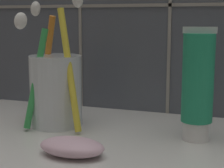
% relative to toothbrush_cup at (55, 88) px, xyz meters
% --- Properties ---
extents(sink_counter, '(0.61, 0.35, 0.02)m').
position_rel_toothbrush_cup_xyz_m(sink_counter, '(0.12, -0.05, -0.06)').
color(sink_counter, silver).
rests_on(sink_counter, ground).
extents(toothbrush_cup, '(0.12, 0.09, 0.19)m').
position_rel_toothbrush_cup_xyz_m(toothbrush_cup, '(0.00, 0.00, 0.00)').
color(toothbrush_cup, silver).
rests_on(toothbrush_cup, sink_counter).
extents(toothpaste_tube, '(0.04, 0.04, 0.14)m').
position_rel_toothbrush_cup_xyz_m(toothpaste_tube, '(0.20, 0.00, 0.02)').
color(toothpaste_tube, white).
rests_on(toothpaste_tube, sink_counter).
extents(soap_bar, '(0.08, 0.05, 0.02)m').
position_rel_toothbrush_cup_xyz_m(soap_bar, '(0.07, -0.10, -0.04)').
color(soap_bar, '#DBB2C6').
rests_on(soap_bar, sink_counter).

